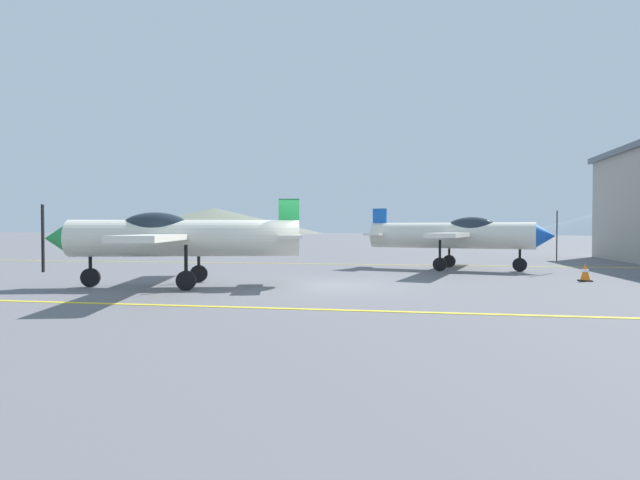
% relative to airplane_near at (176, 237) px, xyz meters
% --- Properties ---
extents(ground_plane, '(400.00, 400.00, 0.00)m').
position_rel_airplane_near_xyz_m(ground_plane, '(3.96, 0.85, -1.43)').
color(ground_plane, slate).
extents(apron_line_near, '(80.00, 0.16, 0.01)m').
position_rel_airplane_near_xyz_m(apron_line_near, '(3.96, -3.47, -1.42)').
color(apron_line_near, yellow).
rests_on(apron_line_near, ground_plane).
extents(apron_line_far, '(80.00, 0.16, 0.01)m').
position_rel_airplane_near_xyz_m(apron_line_far, '(3.96, 9.75, -1.42)').
color(apron_line_far, yellow).
rests_on(apron_line_far, ground_plane).
extents(airplane_near, '(7.42, 8.43, 2.54)m').
position_rel_airplane_near_xyz_m(airplane_near, '(0.00, 0.00, 0.00)').
color(airplane_near, silver).
rests_on(airplane_near, ground_plane).
extents(airplane_mid, '(7.43, 8.43, 2.54)m').
position_rel_airplane_near_xyz_m(airplane_mid, '(8.55, 7.55, 0.00)').
color(airplane_mid, silver).
rests_on(airplane_mid, ground_plane).
extents(traffic_cone_front, '(0.36, 0.36, 0.59)m').
position_rel_airplane_near_xyz_m(traffic_cone_front, '(12.13, 3.53, -1.14)').
color(traffic_cone_front, black).
rests_on(traffic_cone_front, ground_plane).
extents(hill_left, '(79.37, 79.37, 9.20)m').
position_rel_airplane_near_xyz_m(hill_left, '(-62.14, 158.54, 3.17)').
color(hill_left, slate).
rests_on(hill_left, ground_plane).
extents(hill_centerleft, '(65.74, 65.74, 9.73)m').
position_rel_airplane_near_xyz_m(hill_centerleft, '(72.71, 145.27, 3.44)').
color(hill_centerleft, slate).
rests_on(hill_centerleft, ground_plane).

